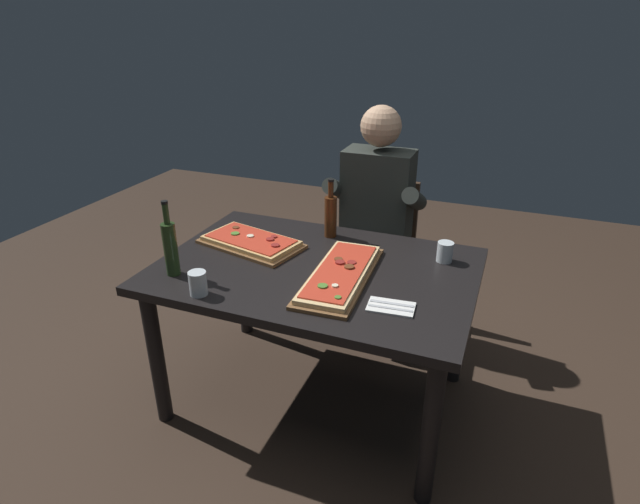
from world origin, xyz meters
TOP-DOWN VIEW (x-y plane):
  - ground_plane at (0.00, 0.00)m, footprint 6.40×6.40m
  - dining_table at (0.00, 0.00)m, footprint 1.40×0.96m
  - pizza_rectangular_front at (-0.38, 0.09)m, footprint 0.54×0.37m
  - pizza_rectangular_left at (0.14, -0.07)m, footprint 0.27×0.64m
  - wine_bottle_dark at (-0.55, -0.29)m, footprint 0.06×0.06m
  - oil_bottle_amber at (-0.06, 0.35)m, footprint 0.06×0.06m
  - tumbler_near_camera at (-0.35, -0.40)m, footprint 0.07×0.07m
  - tumbler_far_side at (0.52, 0.27)m, footprint 0.07×0.07m
  - napkin_cutlery_set at (0.40, -0.22)m, footprint 0.19×0.13m
  - diner_chair at (0.06, 0.86)m, footprint 0.44×0.44m
  - seated_diner at (0.06, 0.74)m, footprint 0.53×0.41m

SIDE VIEW (x-z plane):
  - ground_plane at x=0.00m, z-range 0.00..0.00m
  - diner_chair at x=0.06m, z-range 0.05..0.92m
  - dining_table at x=0.00m, z-range 0.27..1.01m
  - seated_diner at x=0.06m, z-range 0.08..1.41m
  - napkin_cutlery_set at x=0.40m, z-range 0.74..0.75m
  - pizza_rectangular_front at x=-0.38m, z-range 0.74..0.78m
  - pizza_rectangular_left at x=0.14m, z-range 0.73..0.78m
  - tumbler_far_side at x=0.52m, z-range 0.74..0.83m
  - tumbler_near_camera at x=-0.35m, z-range 0.74..0.84m
  - oil_bottle_amber at x=-0.06m, z-range 0.71..1.00m
  - wine_bottle_dark at x=-0.55m, z-range 0.70..1.04m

